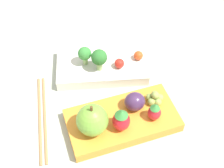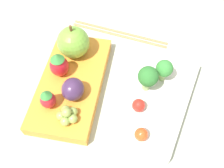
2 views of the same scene
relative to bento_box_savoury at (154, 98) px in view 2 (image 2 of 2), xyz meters
The scene contains 13 objects.
ground_plane 0.08m from the bento_box_savoury, 84.86° to the right, with size 4.00×4.00×0.00m, color #ADB7A3.
bento_box_savoury is the anchor object (origin of this frame).
bento_box_fruit 0.15m from the bento_box_savoury, 86.32° to the right, with size 0.22×0.12×0.02m.
broccoli_floret_0 0.05m from the bento_box_savoury, behind, with size 0.03×0.03×0.05m.
broccoli_floret_1 0.05m from the bento_box_savoury, 115.12° to the right, with size 0.03×0.03×0.05m.
cherry_tomato_0 0.09m from the bento_box_savoury, ahead, with size 0.02×0.02×0.02m.
cherry_tomato_1 0.05m from the bento_box_savoury, 34.43° to the right, with size 0.02×0.02×0.02m.
apple 0.18m from the bento_box_savoury, 108.00° to the right, with size 0.06×0.06×0.07m.
strawberry_0 0.18m from the bento_box_savoury, 90.70° to the right, with size 0.03×0.03×0.05m.
strawberry_1 0.18m from the bento_box_savoury, 69.00° to the right, with size 0.03×0.03×0.04m.
plum 0.14m from the bento_box_savoury, 75.25° to the right, with size 0.04×0.04×0.04m.
grape_cluster 0.15m from the bento_box_savoury, 58.81° to the right, with size 0.03×0.04×0.03m.
chopsticks_pair 0.18m from the bento_box_savoury, 145.71° to the right, with size 0.03×0.21×0.01m.
Camera 2 is at (0.22, 0.06, 0.39)m, focal length 40.00 mm.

